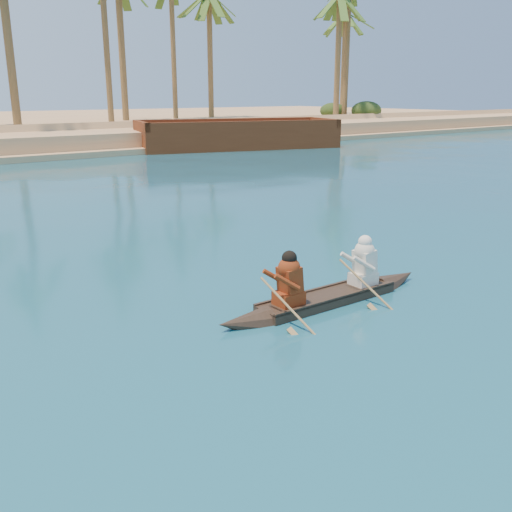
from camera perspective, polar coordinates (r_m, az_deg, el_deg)
canoe at (r=10.67m, az=7.18°, el=-3.36°), size 4.83×0.73×1.33m
barge_right at (r=40.77m, az=-1.82°, el=11.86°), size 14.51×8.24×2.30m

